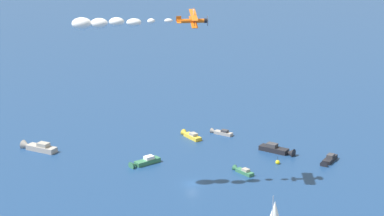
{
  "coord_description": "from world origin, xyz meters",
  "views": [
    {
      "loc": [
        112.15,
        104.41,
        64.78
      ],
      "look_at": [
        0.0,
        0.0,
        18.14
      ],
      "focal_mm": 67.78,
      "sensor_mm": 36.0,
      "label": 1
    }
  ],
  "objects_px": {
    "motorboat_inshore": "(144,162)",
    "motorboat_offshore": "(328,160)",
    "biplane_lead": "(193,20)",
    "motorboat_trailing": "(190,135)",
    "motorboat_far_port": "(221,132)",
    "motorboat_far_stbd": "(278,150)",
    "motorboat_near_centre": "(37,147)",
    "marker_buoy": "(278,162)",
    "wingwalker_lead": "(194,11)",
    "motorboat_outer_ring_a": "(242,171)"
  },
  "relations": [
    {
      "from": "motorboat_inshore",
      "to": "motorboat_offshore",
      "type": "relative_size",
      "value": 1.1
    },
    {
      "from": "biplane_lead",
      "to": "motorboat_trailing",
      "type": "bearing_deg",
      "value": -135.77
    },
    {
      "from": "motorboat_far_port",
      "to": "motorboat_inshore",
      "type": "bearing_deg",
      "value": 2.33
    },
    {
      "from": "motorboat_inshore",
      "to": "motorboat_far_stbd",
      "type": "bearing_deg",
      "value": 146.85
    },
    {
      "from": "motorboat_far_port",
      "to": "motorboat_near_centre",
      "type": "bearing_deg",
      "value": -32.25
    },
    {
      "from": "motorboat_far_port",
      "to": "motorboat_far_stbd",
      "type": "bearing_deg",
      "value": 87.26
    },
    {
      "from": "motorboat_near_centre",
      "to": "motorboat_trailing",
      "type": "xyz_separation_m",
      "value": [
        -34.14,
        22.19,
        -0.22
      ]
    },
    {
      "from": "motorboat_far_stbd",
      "to": "motorboat_inshore",
      "type": "distance_m",
      "value": 34.94
    },
    {
      "from": "marker_buoy",
      "to": "motorboat_offshore",
      "type": "bearing_deg",
      "value": 137.1
    },
    {
      "from": "motorboat_offshore",
      "to": "wingwalker_lead",
      "type": "relative_size",
      "value": 5.0
    },
    {
      "from": "motorboat_far_stbd",
      "to": "wingwalker_lead",
      "type": "relative_size",
      "value": 6.33
    },
    {
      "from": "motorboat_trailing",
      "to": "wingwalker_lead",
      "type": "relative_size",
      "value": 5.02
    },
    {
      "from": "motorboat_inshore",
      "to": "motorboat_outer_ring_a",
      "type": "xyz_separation_m",
      "value": [
        -12.39,
        20.95,
        -0.17
      ]
    },
    {
      "from": "motorboat_inshore",
      "to": "marker_buoy",
      "type": "relative_size",
      "value": 4.02
    },
    {
      "from": "motorboat_far_port",
      "to": "motorboat_inshore",
      "type": "xyz_separation_m",
      "value": [
        30.23,
        1.23,
        0.13
      ]
    },
    {
      "from": "motorboat_near_centre",
      "to": "motorboat_inshore",
      "type": "height_order",
      "value": "motorboat_near_centre"
    },
    {
      "from": "motorboat_outer_ring_a",
      "to": "motorboat_far_stbd",
      "type": "bearing_deg",
      "value": -173.75
    },
    {
      "from": "motorboat_far_port",
      "to": "motorboat_trailing",
      "type": "distance_m",
      "value": 8.74
    },
    {
      "from": "marker_buoy",
      "to": "motorboat_outer_ring_a",
      "type": "bearing_deg",
      "value": -14.46
    },
    {
      "from": "motorboat_trailing",
      "to": "marker_buoy",
      "type": "xyz_separation_m",
      "value": [
        -0.25,
        29.05,
        -0.19
      ]
    },
    {
      "from": "motorboat_near_centre",
      "to": "motorboat_offshore",
      "type": "distance_m",
      "value": 74.1
    },
    {
      "from": "wingwalker_lead",
      "to": "motorboat_far_port",
      "type": "bearing_deg",
      "value": -149.06
    },
    {
      "from": "motorboat_far_stbd",
      "to": "motorboat_offshore",
      "type": "bearing_deg",
      "value": 102.15
    },
    {
      "from": "motorboat_outer_ring_a",
      "to": "biplane_lead",
      "type": "xyz_separation_m",
      "value": [
        12.88,
        -3.92,
        37.25
      ]
    },
    {
      "from": "motorboat_near_centre",
      "to": "wingwalker_lead",
      "type": "bearing_deg",
      "value": 103.56
    },
    {
      "from": "motorboat_near_centre",
      "to": "motorboat_outer_ring_a",
      "type": "relative_size",
      "value": 1.68
    },
    {
      "from": "biplane_lead",
      "to": "motorboat_outer_ring_a",
      "type": "bearing_deg",
      "value": 163.07
    },
    {
      "from": "motorboat_trailing",
      "to": "motorboat_far_port",
      "type": "bearing_deg",
      "value": 151.4
    },
    {
      "from": "motorboat_far_port",
      "to": "motorboat_offshore",
      "type": "distance_m",
      "value": 33.54
    },
    {
      "from": "wingwalker_lead",
      "to": "motorboat_offshore",
      "type": "bearing_deg",
      "value": 155.55
    },
    {
      "from": "motorboat_near_centre",
      "to": "motorboat_trailing",
      "type": "relative_size",
      "value": 1.37
    },
    {
      "from": "motorboat_far_stbd",
      "to": "marker_buoy",
      "type": "height_order",
      "value": "motorboat_far_stbd"
    },
    {
      "from": "motorboat_trailing",
      "to": "motorboat_inshore",
      "type": "bearing_deg",
      "value": 13.49
    },
    {
      "from": "motorboat_outer_ring_a",
      "to": "biplane_lead",
      "type": "relative_size",
      "value": 0.94
    },
    {
      "from": "motorboat_far_port",
      "to": "marker_buoy",
      "type": "xyz_separation_m",
      "value": [
        7.42,
        24.87,
        -0.12
      ]
    },
    {
      "from": "marker_buoy",
      "to": "wingwalker_lead",
      "type": "height_order",
      "value": "wingwalker_lead"
    },
    {
      "from": "motorboat_offshore",
      "to": "motorboat_trailing",
      "type": "bearing_deg",
      "value": -75.81
    },
    {
      "from": "motorboat_inshore",
      "to": "motorboat_trailing",
      "type": "distance_m",
      "value": 23.2
    },
    {
      "from": "motorboat_far_stbd",
      "to": "motorboat_inshore",
      "type": "bearing_deg",
      "value": -33.15
    },
    {
      "from": "motorboat_near_centre",
      "to": "motorboat_far_stbd",
      "type": "xyz_separation_m",
      "value": [
        -40.83,
        46.71,
        -0.06
      ]
    },
    {
      "from": "motorboat_trailing",
      "to": "marker_buoy",
      "type": "height_order",
      "value": "marker_buoy"
    },
    {
      "from": "motorboat_inshore",
      "to": "wingwalker_lead",
      "type": "xyz_separation_m",
      "value": [
        0.74,
        17.33,
        39.2
      ]
    },
    {
      "from": "marker_buoy",
      "to": "motorboat_far_port",
      "type": "bearing_deg",
      "value": -106.6
    },
    {
      "from": "motorboat_near_centre",
      "to": "motorboat_offshore",
      "type": "height_order",
      "value": "motorboat_near_centre"
    },
    {
      "from": "motorboat_trailing",
      "to": "motorboat_near_centre",
      "type": "bearing_deg",
      "value": -33.03
    },
    {
      "from": "wingwalker_lead",
      "to": "motorboat_inshore",
      "type": "bearing_deg",
      "value": -92.46
    },
    {
      "from": "biplane_lead",
      "to": "motorboat_offshore",
      "type": "bearing_deg",
      "value": 154.95
    },
    {
      "from": "motorboat_far_port",
      "to": "motorboat_far_stbd",
      "type": "relative_size",
      "value": 0.69
    },
    {
      "from": "motorboat_far_port",
      "to": "motorboat_far_stbd",
      "type": "distance_m",
      "value": 20.36
    },
    {
      "from": "motorboat_far_port",
      "to": "motorboat_offshore",
      "type": "relative_size",
      "value": 0.87
    }
  ]
}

